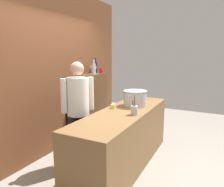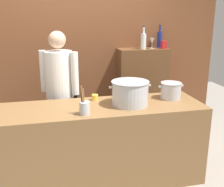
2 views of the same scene
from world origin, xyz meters
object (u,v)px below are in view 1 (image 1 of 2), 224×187
(chef, at_px, (78,107))
(spice_tin_red, at_px, (101,71))
(stockpot_small, at_px, (139,95))
(wine_glass_wide, at_px, (95,69))
(wine_bottle_cobalt, at_px, (96,67))
(butter_jar, at_px, (113,107))
(wine_glass_tall, at_px, (91,68))
(stockpot_large, at_px, (135,98))
(utensil_crock, at_px, (134,110))
(wine_bottle_clear, at_px, (94,68))

(chef, relative_size, spice_tin_red, 14.49)
(stockpot_small, distance_m, wine_glass_wide, 1.19)
(chef, height_order, wine_bottle_cobalt, wine_bottle_cobalt)
(butter_jar, bearing_deg, chef, 132.59)
(wine_bottle_cobalt, distance_m, spice_tin_red, 0.16)
(butter_jar, height_order, spice_tin_red, spice_tin_red)
(stockpot_small, relative_size, wine_glass_tall, 1.71)
(chef, bearing_deg, stockpot_large, 170.44)
(stockpot_large, relative_size, wine_bottle_cobalt, 1.36)
(stockpot_large, xyz_separation_m, utensil_crock, (-0.52, -0.19, -0.06))
(utensil_crock, distance_m, wine_bottle_cobalt, 2.08)
(chef, bearing_deg, wine_bottle_cobalt, -124.99)
(wine_bottle_clear, relative_size, spice_tin_red, 2.92)
(wine_glass_wide, bearing_deg, wine_bottle_clear, -159.53)
(stockpot_small, distance_m, spice_tin_red, 1.16)
(chef, relative_size, wine_glass_tall, 9.35)
(chef, height_order, wine_glass_tall, chef)
(utensil_crock, xyz_separation_m, wine_bottle_cobalt, (1.36, 1.49, 0.51))
(butter_jar, bearing_deg, wine_glass_wide, 42.78)
(chef, xyz_separation_m, spice_tin_red, (1.58, 0.49, 0.44))
(butter_jar, xyz_separation_m, wine_bottle_clear, (0.88, 0.90, 0.54))
(stockpot_small, bearing_deg, wine_glass_tall, 87.59)
(stockpot_large, height_order, wine_glass_wide, wine_glass_wide)
(stockpot_small, relative_size, spice_tin_red, 2.65)
(wine_glass_tall, bearing_deg, butter_jar, -132.81)
(stockpot_small, distance_m, wine_bottle_clear, 1.14)
(utensil_crock, bearing_deg, wine_glass_wide, 49.17)
(stockpot_small, height_order, spice_tin_red, spice_tin_red)
(wine_bottle_cobalt, xyz_separation_m, wine_glass_tall, (-0.27, -0.05, 0.00))
(stockpot_small, distance_m, wine_bottle_cobalt, 1.31)
(spice_tin_red, bearing_deg, wine_bottle_cobalt, 94.76)
(wine_bottle_clear, distance_m, wine_glass_tall, 0.10)
(butter_jar, distance_m, wine_bottle_cobalt, 1.67)
(spice_tin_red, bearing_deg, wine_bottle_clear, -179.57)
(spice_tin_red, bearing_deg, wine_glass_tall, 161.72)
(chef, distance_m, spice_tin_red, 1.71)
(stockpot_large, relative_size, wine_bottle_clear, 1.38)
(utensil_crock, bearing_deg, spice_tin_red, 44.35)
(butter_jar, bearing_deg, wine_glass_tall, 47.19)
(chef, height_order, wine_glass_wide, chef)
(spice_tin_red, bearing_deg, chef, -162.74)
(chef, xyz_separation_m, wine_bottle_clear, (1.25, 0.49, 0.51))
(wine_bottle_clear, xyz_separation_m, wine_bottle_cobalt, (0.31, 0.14, 0.00))
(wine_glass_tall, bearing_deg, wine_bottle_cobalt, 10.52)
(wine_bottle_clear, distance_m, wine_glass_wide, 0.17)
(chef, relative_size, wine_glass_wide, 10.79)
(wine_glass_tall, height_order, spice_tin_red, wine_glass_tall)
(wine_glass_tall, xyz_separation_m, wine_glass_wide, (0.12, -0.04, -0.02))
(wine_bottle_clear, bearing_deg, stockpot_large, -114.82)
(utensil_crock, bearing_deg, butter_jar, 68.38)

